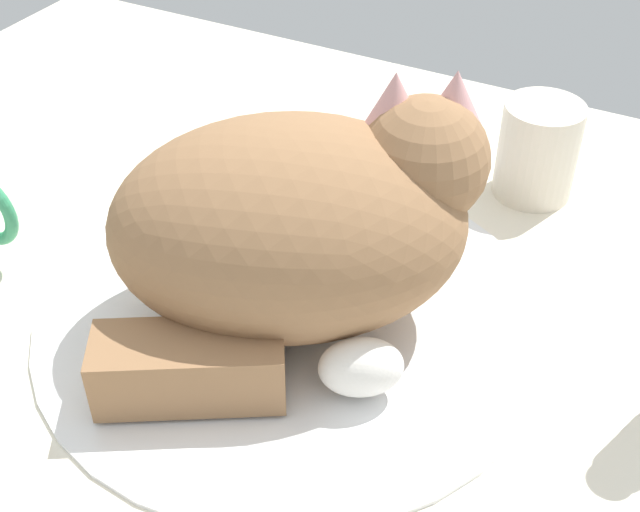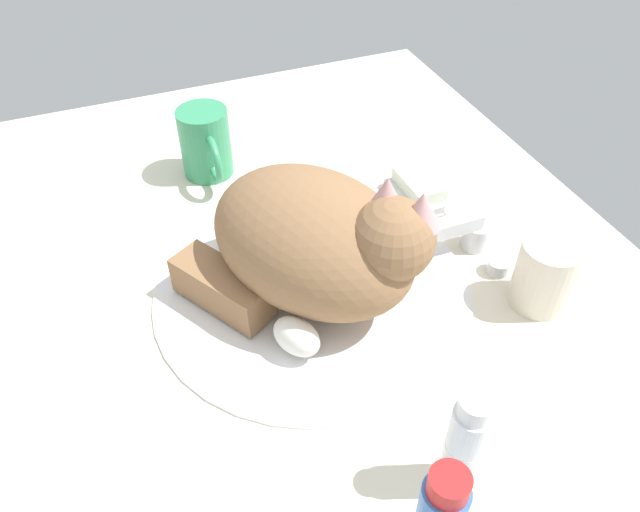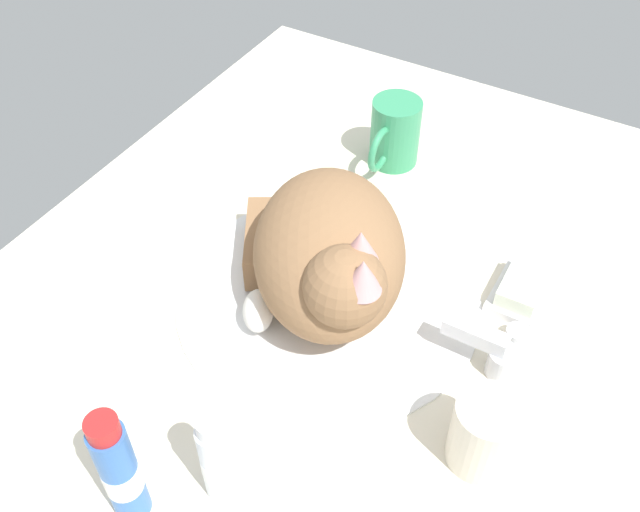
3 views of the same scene
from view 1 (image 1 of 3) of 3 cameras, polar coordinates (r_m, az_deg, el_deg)
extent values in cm
cube|color=silver|center=(63.62, -1.93, -4.91)|extent=(110.00, 82.50, 3.00)
cylinder|color=white|center=(62.37, -1.96, -3.69)|extent=(37.32, 37.32, 0.66)
cylinder|color=silver|center=(77.57, 6.06, 6.95)|extent=(3.60, 3.60, 3.45)
cube|color=silver|center=(73.23, 5.08, 7.42)|extent=(2.00, 7.35, 2.00)
cylinder|color=silver|center=(79.71, 2.56, 7.39)|extent=(2.80, 2.80, 1.80)
cylinder|color=silver|center=(76.63, 9.60, 5.41)|extent=(2.80, 2.80, 1.80)
ellipsoid|color=#936B47|center=(57.41, -2.13, 2.01)|extent=(29.97, 27.60, 14.84)
sphere|color=#936B47|center=(57.00, 7.04, 6.40)|extent=(12.12, 12.12, 8.83)
ellipsoid|color=white|center=(57.95, 5.15, 4.51)|extent=(7.42, 7.12, 4.86)
cone|color=#DB9E9E|center=(56.11, 5.06, 10.44)|extent=(5.45, 5.45, 3.97)
cone|color=#DB9E9E|center=(56.80, 9.10, 10.47)|extent=(5.45, 5.45, 3.97)
cube|color=#936B47|center=(55.20, -8.80, -7.42)|extent=(12.91, 10.25, 4.68)
ellipsoid|color=white|center=(54.96, 2.78, -7.49)|extent=(6.65, 5.98, 4.21)
cylinder|color=silver|center=(75.04, 14.48, 6.92)|extent=(6.82, 6.82, 8.51)
cube|color=white|center=(81.04, -2.17, 7.73)|extent=(9.00, 6.40, 1.20)
cube|color=silver|center=(80.20, -2.20, 8.73)|extent=(7.59, 4.79, 2.09)
camera|label=2|loc=(0.35, 92.10, 21.73)|focal=35.21mm
camera|label=3|loc=(0.78, 69.24, 38.85)|focal=40.66mm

